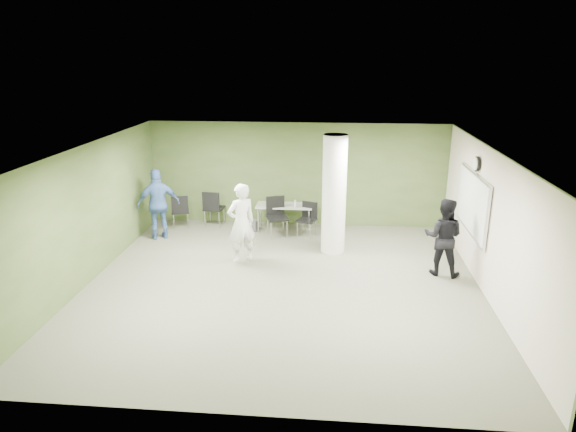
# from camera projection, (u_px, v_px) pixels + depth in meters

# --- Properties ---
(floor) EXTENTS (8.00, 8.00, 0.00)m
(floor) POSITION_uv_depth(u_px,v_px,m) (283.00, 285.00, 10.52)
(floor) COLOR #504E3F
(floor) RESTS_ON ground
(ceiling) EXTENTS (8.00, 8.00, 0.00)m
(ceiling) POSITION_uv_depth(u_px,v_px,m) (282.00, 150.00, 9.67)
(ceiling) COLOR white
(ceiling) RESTS_ON wall_back
(wall_back) EXTENTS (8.00, 2.80, 0.02)m
(wall_back) POSITION_uv_depth(u_px,v_px,m) (297.00, 174.00, 13.89)
(wall_back) COLOR #3D5226
(wall_back) RESTS_ON floor
(wall_left) EXTENTS (0.02, 8.00, 2.80)m
(wall_left) POSITION_uv_depth(u_px,v_px,m) (87.00, 215.00, 10.43)
(wall_left) COLOR #3D5226
(wall_left) RESTS_ON floor
(wall_right_cream) EXTENTS (0.02, 8.00, 2.80)m
(wall_right_cream) POSITION_uv_depth(u_px,v_px,m) (492.00, 226.00, 9.75)
(wall_right_cream) COLOR beige
(wall_right_cream) RESTS_ON floor
(column) EXTENTS (0.56, 0.56, 2.80)m
(column) POSITION_uv_depth(u_px,v_px,m) (334.00, 195.00, 11.91)
(column) COLOR silver
(column) RESTS_ON floor
(whiteboard) EXTENTS (0.05, 2.30, 1.30)m
(whiteboard) POSITION_uv_depth(u_px,v_px,m) (472.00, 203.00, 10.87)
(whiteboard) COLOR silver
(whiteboard) RESTS_ON wall_right_cream
(wall_clock) EXTENTS (0.06, 0.32, 0.32)m
(wall_clock) POSITION_uv_depth(u_px,v_px,m) (477.00, 164.00, 10.61)
(wall_clock) COLOR black
(wall_clock) RESTS_ON wall_right_cream
(folding_table) EXTENTS (1.49, 0.65, 0.96)m
(folding_table) POSITION_uv_depth(u_px,v_px,m) (284.00, 207.00, 13.58)
(folding_table) COLOR #9C9C96
(folding_table) RESTS_ON floor
(wastebasket) EXTENTS (0.26, 0.26, 0.30)m
(wastebasket) POSITION_uv_depth(u_px,v_px,m) (253.00, 226.00, 13.67)
(wastebasket) COLOR #4C4C4C
(wastebasket) RESTS_ON floor
(chair_back_left) EXTENTS (0.57, 0.57, 0.92)m
(chair_back_left) POSITION_uv_depth(u_px,v_px,m) (180.00, 209.00, 13.80)
(chair_back_left) COLOR black
(chair_back_left) RESTS_ON floor
(chair_back_right) EXTENTS (0.55, 0.55, 0.99)m
(chair_back_right) POSITION_uv_depth(u_px,v_px,m) (213.00, 206.00, 13.91)
(chair_back_right) COLOR black
(chair_back_right) RESTS_ON floor
(chair_table_left) EXTENTS (0.64, 0.64, 1.01)m
(chair_table_left) POSITION_uv_depth(u_px,v_px,m) (276.00, 213.00, 13.23)
(chair_table_left) COLOR black
(chair_table_left) RESTS_ON floor
(chair_table_right) EXTENTS (0.56, 0.56, 0.87)m
(chair_table_right) POSITION_uv_depth(u_px,v_px,m) (308.00, 216.00, 13.26)
(chair_table_right) COLOR black
(chair_table_right) RESTS_ON floor
(woman_white) EXTENTS (0.79, 0.74, 1.82)m
(woman_white) POSITION_uv_depth(u_px,v_px,m) (241.00, 223.00, 11.45)
(woman_white) COLOR silver
(woman_white) RESTS_ON floor
(man_black) EXTENTS (0.96, 0.84, 1.68)m
(man_black) POSITION_uv_depth(u_px,v_px,m) (443.00, 237.00, 10.80)
(man_black) COLOR black
(man_black) RESTS_ON floor
(man_blue) EXTENTS (1.15, 0.87, 1.81)m
(man_blue) POSITION_uv_depth(u_px,v_px,m) (158.00, 204.00, 12.91)
(man_blue) COLOR #3F629E
(man_blue) RESTS_ON floor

